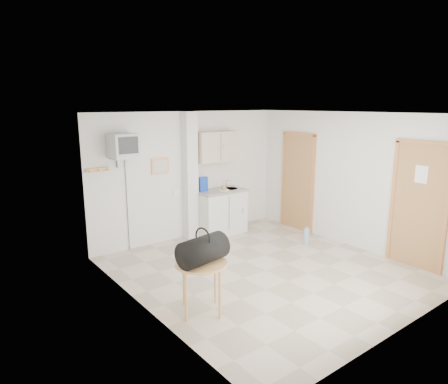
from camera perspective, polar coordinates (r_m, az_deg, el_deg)
ground at (r=6.62m, az=5.95°, el=-11.08°), size 4.50×4.50×0.00m
room_envelope at (r=6.40m, az=7.28°, el=2.47°), size 4.24×4.54×2.55m
kitchenette at (r=8.18m, az=-0.63°, el=-0.47°), size 1.03×0.58×2.10m
crt_television at (r=7.01m, az=-14.19°, el=6.34°), size 0.44×0.45×2.15m
round_table at (r=5.17m, az=-3.30°, el=-10.81°), size 0.68×0.68×0.68m
duffel_bag at (r=5.03m, az=-3.03°, el=-8.26°), size 0.68×0.45×0.47m
water_bottle at (r=7.89m, az=11.67°, el=-6.18°), size 0.11×0.11×0.33m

